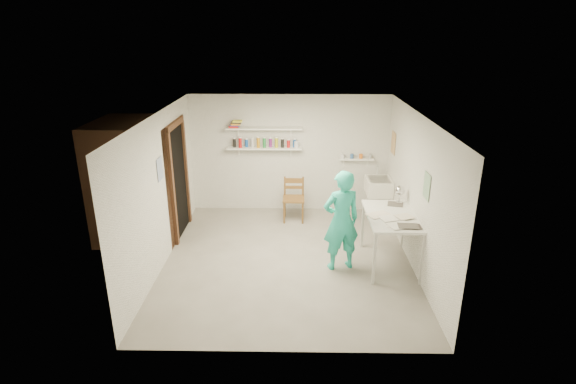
{
  "coord_description": "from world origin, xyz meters",
  "views": [
    {
      "loc": [
        0.12,
        -6.59,
        3.61
      ],
      "look_at": [
        0.0,
        0.4,
        1.05
      ],
      "focal_mm": 28.0,
      "sensor_mm": 36.0,
      "label": 1
    }
  ],
  "objects_px": {
    "wooden_chair": "(294,199)",
    "work_table": "(390,240)",
    "man": "(341,221)",
    "wall_clock": "(345,199)",
    "desk_lamp": "(400,190)",
    "belfast_sink": "(379,186)"
  },
  "relations": [
    {
      "from": "wooden_chair",
      "to": "work_table",
      "type": "relative_size",
      "value": 0.69
    },
    {
      "from": "man",
      "to": "wooden_chair",
      "type": "bearing_deg",
      "value": -84.98
    },
    {
      "from": "man",
      "to": "wall_clock",
      "type": "xyz_separation_m",
      "value": [
        0.06,
        0.21,
        0.27
      ]
    },
    {
      "from": "man",
      "to": "work_table",
      "type": "relative_size",
      "value": 1.25
    },
    {
      "from": "wooden_chair",
      "to": "work_table",
      "type": "height_order",
      "value": "wooden_chair"
    },
    {
      "from": "wall_clock",
      "to": "desk_lamp",
      "type": "distance_m",
      "value": 1.05
    },
    {
      "from": "belfast_sink",
      "to": "man",
      "type": "height_order",
      "value": "man"
    },
    {
      "from": "belfast_sink",
      "to": "desk_lamp",
      "type": "bearing_deg",
      "value": -85.35
    },
    {
      "from": "wall_clock",
      "to": "work_table",
      "type": "xyz_separation_m",
      "value": [
        0.74,
        -0.09,
        -0.65
      ]
    },
    {
      "from": "wooden_chair",
      "to": "desk_lamp",
      "type": "xyz_separation_m",
      "value": [
        1.76,
        -1.23,
        0.64
      ]
    },
    {
      "from": "wall_clock",
      "to": "desk_lamp",
      "type": "xyz_separation_m",
      "value": [
        0.96,
        0.43,
        0.01
      ]
    },
    {
      "from": "man",
      "to": "wooden_chair",
      "type": "distance_m",
      "value": 2.05
    },
    {
      "from": "man",
      "to": "desk_lamp",
      "type": "xyz_separation_m",
      "value": [
        1.02,
        0.64,
        0.28
      ]
    },
    {
      "from": "wooden_chair",
      "to": "man",
      "type": "bearing_deg",
      "value": -67.3
    },
    {
      "from": "man",
      "to": "work_table",
      "type": "bearing_deg",
      "value": 171.55
    },
    {
      "from": "belfast_sink",
      "to": "wall_clock",
      "type": "distance_m",
      "value": 1.95
    },
    {
      "from": "belfast_sink",
      "to": "man",
      "type": "distance_m",
      "value": 2.14
    },
    {
      "from": "wall_clock",
      "to": "desk_lamp",
      "type": "relative_size",
      "value": 1.79
    },
    {
      "from": "man",
      "to": "work_table",
      "type": "xyz_separation_m",
      "value": [
        0.81,
        0.12,
        -0.38
      ]
    },
    {
      "from": "man",
      "to": "wall_clock",
      "type": "relative_size",
      "value": 5.56
    },
    {
      "from": "belfast_sink",
      "to": "wooden_chair",
      "type": "xyz_separation_m",
      "value": [
        -1.66,
        -0.06,
        -0.25
      ]
    },
    {
      "from": "work_table",
      "to": "desk_lamp",
      "type": "bearing_deg",
      "value": 67.58
    }
  ]
}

